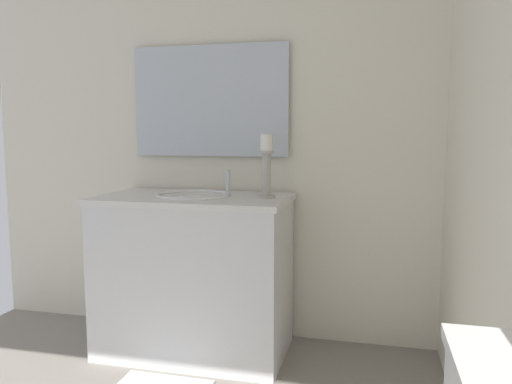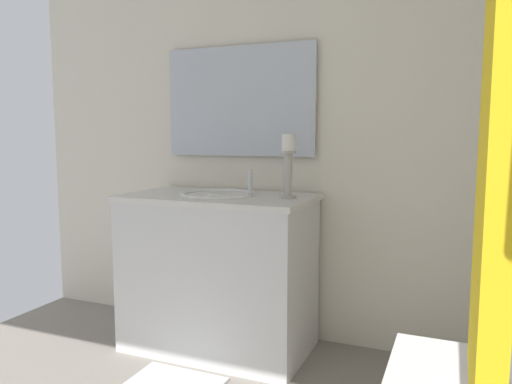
% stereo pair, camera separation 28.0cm
% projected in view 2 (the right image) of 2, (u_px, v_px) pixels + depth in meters
% --- Properties ---
extents(wall_left, '(0.04, 2.74, 2.45)m').
position_uv_depth(wall_left, '(233.00, 127.00, 2.91)').
color(wall_left, silver).
rests_on(wall_left, ground).
extents(vanity_cabinet, '(0.58, 1.03, 0.86)m').
position_uv_depth(vanity_cabinet, '(219.00, 272.00, 2.69)').
color(vanity_cabinet, silver).
rests_on(vanity_cabinet, ground).
extents(sink_basin, '(0.40, 0.40, 0.24)m').
position_uv_depth(sink_basin, '(218.00, 202.00, 2.64)').
color(sink_basin, white).
rests_on(sink_basin, vanity_cabinet).
extents(mirror, '(0.02, 0.92, 0.63)m').
position_uv_depth(mirror, '(239.00, 101.00, 2.83)').
color(mirror, silver).
extents(candle_holder_tall, '(0.09, 0.09, 0.33)m').
position_uv_depth(candle_holder_tall, '(288.00, 164.00, 2.48)').
color(candle_holder_tall, '#B7B2A5').
rests_on(candle_holder_tall, vanity_cabinet).
extents(towel_near_vanity, '(0.28, 0.03, 0.55)m').
position_uv_depth(towel_near_vanity, '(494.00, 184.00, 0.59)').
color(towel_near_vanity, yellow).
rests_on(towel_near_vanity, towel_bar).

